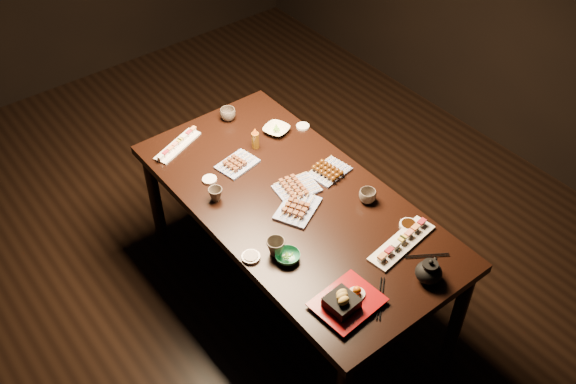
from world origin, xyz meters
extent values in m
plane|color=black|center=(0.00, 0.00, 0.00)|extent=(5.00, 5.00, 0.00)
cube|color=black|center=(-0.08, -0.40, 0.38)|extent=(0.98, 1.84, 0.75)
imported|color=#2F9066|center=(-0.35, -0.69, 0.77)|extent=(0.12, 0.12, 0.04)
imported|color=#EEE9C3|center=(0.19, 0.10, 0.77)|extent=(0.18, 0.18, 0.03)
imported|color=brown|center=(-0.36, -0.62, 0.79)|extent=(0.09, 0.09, 0.08)
imported|color=brown|center=(0.21, -0.63, 0.78)|extent=(0.11, 0.11, 0.07)
imported|color=brown|center=(-0.38, -0.15, 0.78)|extent=(0.10, 0.10, 0.07)
imported|color=brown|center=(0.05, 0.38, 0.79)|extent=(0.12, 0.12, 0.07)
cylinder|color=brown|center=(0.02, 0.07, 0.81)|extent=(0.06, 0.06, 0.13)
cylinder|color=white|center=(-0.48, -0.58, 0.76)|extent=(0.09, 0.09, 0.02)
cylinder|color=white|center=(0.34, 0.05, 0.76)|extent=(0.09, 0.09, 0.01)
cylinder|color=white|center=(0.25, -0.88, 0.76)|extent=(0.12, 0.12, 0.02)
cylinder|color=white|center=(-0.33, -0.01, 0.76)|extent=(0.09, 0.09, 0.01)
camera|label=1|loc=(-1.55, -2.23, 3.00)|focal=40.00mm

